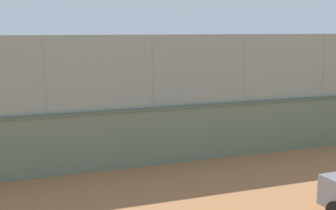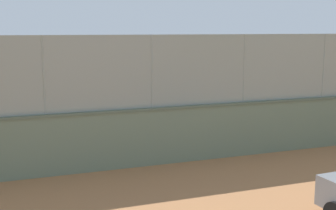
% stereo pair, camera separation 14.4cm
% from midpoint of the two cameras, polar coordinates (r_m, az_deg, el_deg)
% --- Properties ---
extents(ground_plane, '(260.00, 260.00, 0.00)m').
position_cam_midpoint_polar(ground_plane, '(25.22, -2.04, -0.20)').
color(ground_plane, '#A36B42').
extents(perimeter_wall, '(33.66, 1.22, 1.88)m').
position_cam_midpoint_polar(perimeter_wall, '(15.70, 9.30, -2.92)').
color(perimeter_wall, slate).
rests_on(perimeter_wall, ground_plane).
extents(fence_panel_on_wall, '(33.05, 0.87, 2.30)m').
position_cam_midpoint_polar(fence_panel_on_wall, '(15.38, 9.51, 4.67)').
color(fence_panel_on_wall, gray).
rests_on(fence_panel_on_wall, perimeter_wall).
extents(player_at_service_line, '(1.25, 0.73, 1.60)m').
position_cam_midpoint_polar(player_at_service_line, '(20.03, -3.50, -0.07)').
color(player_at_service_line, black).
rests_on(player_at_service_line, ground_plane).
extents(player_foreground_swinging, '(1.25, 0.72, 1.59)m').
position_cam_midpoint_polar(player_foreground_swinging, '(17.69, -3.98, -1.42)').
color(player_foreground_swinging, navy).
rests_on(player_foreground_swinging, ground_plane).
extents(sports_ball, '(0.24, 0.24, 0.24)m').
position_cam_midpoint_polar(sports_ball, '(18.33, -2.99, -0.69)').
color(sports_ball, white).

